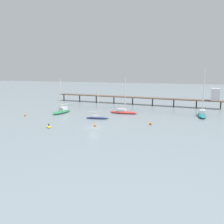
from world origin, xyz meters
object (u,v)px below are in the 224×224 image
at_px(sailboat_teal, 202,114).
at_px(mooring_buoy_outer, 25,115).
at_px(sailboat_green, 62,111).
at_px(dinghy_yellow, 49,126).
at_px(pier, 158,97).
at_px(sailboat_red, 123,111).
at_px(mooring_buoy_near, 151,123).
at_px(mooring_buoy_far, 95,125).
at_px(sailboat_navy, 97,117).

xyz_separation_m(sailboat_teal, mooring_buoy_outer, (-53.93, -16.50, -0.56)).
height_order(sailboat_green, dinghy_yellow, sailboat_green).
distance_m(sailboat_green, dinghy_yellow, 20.95).
bearing_deg(pier, sailboat_red, -112.57).
bearing_deg(dinghy_yellow, sailboat_red, 62.80).
height_order(mooring_buoy_near, mooring_buoy_outer, mooring_buoy_near).
bearing_deg(mooring_buoy_far, sailboat_green, 140.02).
bearing_deg(pier, mooring_buoy_far, -104.39).
xyz_separation_m(sailboat_teal, mooring_buoy_far, (-27.30, -23.09, -0.56)).
bearing_deg(sailboat_red, sailboat_teal, 4.89).
bearing_deg(dinghy_yellow, pier, 64.86).
distance_m(sailboat_navy, sailboat_green, 15.95).
bearing_deg(sailboat_red, mooring_buoy_far, -95.47).
bearing_deg(sailboat_teal, mooring_buoy_outer, -162.99).
xyz_separation_m(pier, sailboat_navy, (-13.96, -32.46, -3.20)).
distance_m(sailboat_teal, sailboat_green, 46.09).
bearing_deg(sailboat_green, sailboat_navy, -20.57).
distance_m(sailboat_red, mooring_buoy_far, 21.02).
xyz_separation_m(sailboat_navy, sailboat_green, (-14.93, 5.60, 0.21)).
height_order(pier, sailboat_teal, sailboat_teal).
relative_size(mooring_buoy_far, mooring_buoy_outer, 1.00).
bearing_deg(mooring_buoy_near, sailboat_teal, 50.75).
bearing_deg(sailboat_green, sailboat_teal, 9.87).
distance_m(sailboat_teal, dinghy_yellow, 47.29).
xyz_separation_m(sailboat_teal, mooring_buoy_near, (-13.66, -16.72, -0.52)).
height_order(sailboat_teal, sailboat_green, sailboat_teal).
height_order(sailboat_navy, mooring_buoy_far, sailboat_navy).
height_order(sailboat_red, sailboat_green, sailboat_red).
relative_size(sailboat_green, dinghy_yellow, 4.27).
bearing_deg(mooring_buoy_outer, sailboat_red, 26.59).
distance_m(dinghy_yellow, mooring_buoy_outer, 19.13).
relative_size(sailboat_navy, mooring_buoy_far, 13.76).
bearing_deg(pier, dinghy_yellow, -115.14).
relative_size(sailboat_navy, mooring_buoy_outer, 13.81).
distance_m(mooring_buoy_far, mooring_buoy_outer, 27.44).
bearing_deg(mooring_buoy_near, mooring_buoy_far, -154.96).
bearing_deg(mooring_buoy_near, sailboat_green, 164.48).
xyz_separation_m(pier, sailboat_green, (-28.89, -26.86, -2.99)).
relative_size(sailboat_teal, mooring_buoy_outer, 23.58).
relative_size(pier, mooring_buoy_far, 110.66).
height_order(sailboat_red, mooring_buoy_far, sailboat_red).
bearing_deg(sailboat_navy, mooring_buoy_far, -71.66).
bearing_deg(mooring_buoy_near, sailboat_navy, 169.18).
bearing_deg(sailboat_navy, sailboat_red, 65.44).
bearing_deg(dinghy_yellow, mooring_buoy_outer, 144.42).
bearing_deg(sailboat_green, pier, 42.91).
distance_m(pier, sailboat_navy, 35.48).
bearing_deg(mooring_buoy_outer, sailboat_green, 45.23).
xyz_separation_m(pier, mooring_buoy_near, (2.85, -35.68, -3.41)).
xyz_separation_m(sailboat_green, mooring_buoy_far, (18.11, -15.19, -0.46)).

